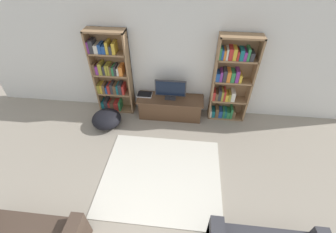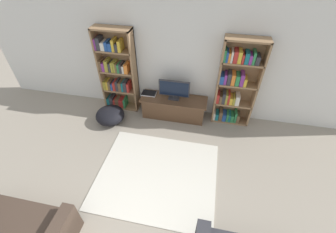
% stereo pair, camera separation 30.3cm
% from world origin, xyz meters
% --- Properties ---
extents(wall_back, '(8.80, 0.06, 2.60)m').
position_xyz_m(wall_back, '(0.00, 4.23, 1.30)').
color(wall_back, silver).
rests_on(wall_back, ground_plane).
extents(bookshelf_left, '(0.81, 0.30, 1.95)m').
position_xyz_m(bookshelf_left, '(-1.39, 4.05, 0.94)').
color(bookshelf_left, '#93704C').
rests_on(bookshelf_left, ground_plane).
extents(bookshelf_right, '(0.81, 0.30, 1.95)m').
position_xyz_m(bookshelf_right, '(1.20, 4.05, 0.95)').
color(bookshelf_right, '#93704C').
rests_on(bookshelf_right, ground_plane).
extents(tv_stand, '(1.49, 0.49, 0.49)m').
position_xyz_m(tv_stand, '(-0.06, 3.92, 0.25)').
color(tv_stand, brown).
rests_on(tv_stand, ground_plane).
extents(television, '(0.68, 0.16, 0.46)m').
position_xyz_m(television, '(-0.06, 3.93, 0.74)').
color(television, '#2D2D33').
rests_on(television, tv_stand).
extents(laptop, '(0.34, 0.23, 0.03)m').
position_xyz_m(laptop, '(-0.65, 4.00, 0.51)').
color(laptop, silver).
rests_on(laptop, tv_stand).
extents(area_rug, '(2.13, 1.82, 0.02)m').
position_xyz_m(area_rug, '(-0.05, 2.23, 0.01)').
color(area_rug, beige).
rests_on(area_rug, ground_plane).
extents(beanbag_ottoman, '(0.64, 0.64, 0.35)m').
position_xyz_m(beanbag_ottoman, '(-1.43, 3.44, 0.18)').
color(beanbag_ottoman, black).
rests_on(beanbag_ottoman, ground_plane).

